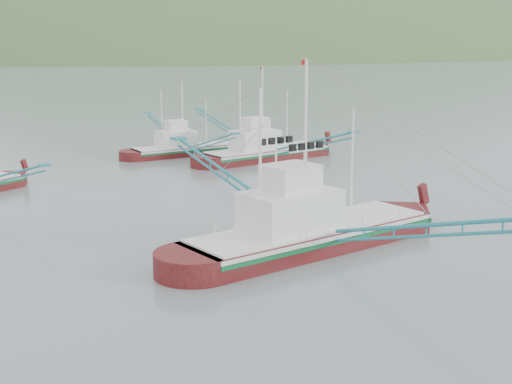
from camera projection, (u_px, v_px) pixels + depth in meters
name	position (u px, v px, depth m)	size (l,w,h in m)	color
ground	(305.00, 266.00, 41.13)	(1200.00, 1200.00, 0.00)	slate
main_boat	(308.00, 216.00, 43.94)	(17.68, 30.89, 12.59)	#4B0C0D
bg_boat_right	(265.00, 144.00, 75.90)	(14.92, 26.10, 10.63)	#4B0C0D
bg_boat_far	(185.00, 144.00, 79.06)	(12.48, 22.39, 9.06)	#4B0C0D
headland_right	(270.00, 54.00, 522.07)	(684.00, 432.00, 306.00)	#3F5D30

